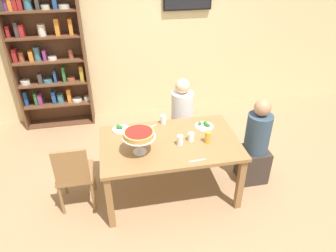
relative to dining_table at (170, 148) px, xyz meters
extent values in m
plane|color=#9E7A56|center=(0.00, 0.00, -0.65)|extent=(12.00, 12.00, 0.00)
cube|color=beige|center=(0.00, 2.20, 0.75)|extent=(8.00, 0.12, 2.80)
cube|color=olive|center=(0.00, 0.00, 0.07)|extent=(1.58, 0.97, 0.04)
cube|color=olive|center=(-0.73, -0.43, -0.30)|extent=(0.07, 0.07, 0.70)
cube|color=olive|center=(0.73, -0.43, -0.30)|extent=(0.07, 0.07, 0.70)
cube|color=olive|center=(-0.73, 0.43, -0.30)|extent=(0.07, 0.07, 0.70)
cube|color=olive|center=(0.73, 0.43, -0.30)|extent=(0.07, 0.07, 0.70)
cube|color=brown|center=(-2.02, 1.98, 0.45)|extent=(0.03, 0.30, 2.20)
cube|color=brown|center=(-0.95, 1.98, 0.45)|extent=(0.03, 0.30, 2.20)
cube|color=brown|center=(-1.48, 2.12, 0.45)|extent=(1.10, 0.02, 2.20)
cube|color=brown|center=(-1.48, 1.98, -0.64)|extent=(1.04, 0.28, 0.02)
cube|color=brown|center=(-1.48, 1.98, -0.27)|extent=(1.04, 0.28, 0.02)
cube|color=brown|center=(-1.48, 1.98, 0.09)|extent=(1.04, 0.28, 0.02)
cube|color=brown|center=(-1.48, 1.98, 0.46)|extent=(1.04, 0.28, 0.02)
cube|color=brown|center=(-1.48, 1.98, 0.83)|extent=(1.04, 0.28, 0.02)
cube|color=brown|center=(-1.48, 1.98, 1.19)|extent=(1.04, 0.28, 0.02)
cube|color=navy|center=(-1.96, 1.98, -0.14)|extent=(0.05, 0.10, 0.24)
cube|color=#2D6B38|center=(-1.81, 1.98, -0.16)|extent=(0.04, 0.13, 0.21)
cube|color=#7A3370|center=(-1.75, 1.98, -0.17)|extent=(0.06, 0.13, 0.18)
cube|color=navy|center=(-1.53, 1.98, -0.15)|extent=(0.06, 0.13, 0.21)
cylinder|color=#3D7084|center=(-1.44, 1.98, -0.19)|extent=(0.11, 0.11, 0.15)
cube|color=orange|center=(-1.29, 1.98, -0.15)|extent=(0.06, 0.12, 0.23)
cylinder|color=silver|center=(-1.17, 1.98, -0.24)|extent=(0.16, 0.16, 0.04)
cylinder|color=beige|center=(-1.00, 1.98, -0.23)|extent=(0.13, 0.13, 0.07)
cylinder|color=beige|center=(-1.91, 1.98, 0.14)|extent=(0.15, 0.15, 0.06)
cube|color=#3D3838|center=(-1.67, 1.98, 0.19)|extent=(0.06, 0.13, 0.16)
cylinder|color=#3D7084|center=(-1.57, 1.98, 0.13)|extent=(0.14, 0.14, 0.06)
cube|color=navy|center=(-1.44, 1.98, 0.20)|extent=(0.04, 0.13, 0.19)
cube|color=#2D6B38|center=(-1.31, 1.98, 0.23)|extent=(0.04, 0.13, 0.24)
cylinder|color=brown|center=(-1.22, 1.98, 0.13)|extent=(0.13, 0.13, 0.06)
cube|color=#B7932D|center=(-1.04, 1.98, 0.22)|extent=(0.06, 0.13, 0.24)
cube|color=maroon|center=(-1.95, 1.98, 0.57)|extent=(0.06, 0.13, 0.20)
cylinder|color=brown|center=(-1.87, 1.98, 0.54)|extent=(0.08, 0.08, 0.14)
cube|color=orange|center=(-1.73, 1.98, 0.55)|extent=(0.06, 0.13, 0.16)
cylinder|color=#3D7084|center=(-1.64, 1.98, 0.57)|extent=(0.10, 0.10, 0.20)
cube|color=#7A3370|center=(-1.53, 1.98, 0.55)|extent=(0.04, 0.13, 0.16)
cylinder|color=silver|center=(-1.43, 1.98, 0.50)|extent=(0.14, 0.14, 0.05)
cylinder|color=brown|center=(-1.15, 1.98, 0.54)|extent=(0.07, 0.07, 0.14)
cube|color=maroon|center=(-1.96, 1.98, 0.92)|extent=(0.05, 0.10, 0.16)
cube|color=#3D3838|center=(-1.84, 1.98, 0.95)|extent=(0.05, 0.13, 0.21)
cube|color=maroon|center=(-1.77, 1.98, 0.93)|extent=(0.06, 0.13, 0.18)
cylinder|color=silver|center=(-1.50, 1.98, 0.92)|extent=(0.11, 0.11, 0.16)
cube|color=orange|center=(-1.28, 1.98, 0.96)|extent=(0.06, 0.13, 0.24)
cube|color=orange|center=(-1.09, 1.98, 0.95)|extent=(0.05, 0.13, 0.23)
cube|color=#3D3838|center=(-1.95, 1.98, 1.31)|extent=(0.07, 0.13, 0.21)
cube|color=#7A3370|center=(-1.89, 1.98, 1.30)|extent=(0.04, 0.10, 0.19)
cube|color=orange|center=(-1.84, 1.98, 1.32)|extent=(0.05, 0.13, 0.23)
cube|color=maroon|center=(-1.78, 1.98, 1.30)|extent=(0.06, 0.13, 0.20)
cube|color=maroon|center=(-1.71, 1.98, 1.29)|extent=(0.06, 0.13, 0.17)
cylinder|color=#3D7084|center=(-1.62, 1.98, 1.30)|extent=(0.12, 0.12, 0.19)
cube|color=#3D3838|center=(-1.48, 1.98, 1.32)|extent=(0.05, 0.13, 0.22)
cylinder|color=beige|center=(-1.39, 1.98, 1.24)|extent=(0.13, 0.13, 0.06)
cube|color=navy|center=(-1.25, 1.98, 1.31)|extent=(0.06, 0.13, 0.21)
cylinder|color=beige|center=(-1.14, 1.98, 1.23)|extent=(0.16, 0.16, 0.06)
cube|color=#382D28|center=(0.34, 0.80, -0.43)|extent=(0.34, 0.34, 0.45)
cylinder|color=silver|center=(0.34, 0.80, 0.05)|extent=(0.30, 0.30, 0.50)
sphere|color=beige|center=(0.34, 0.80, 0.40)|extent=(0.20, 0.20, 0.20)
cube|color=#382D28|center=(1.10, 0.03, -0.43)|extent=(0.34, 0.34, 0.45)
cylinder|color=#33475B|center=(1.10, 0.03, 0.05)|extent=(0.30, 0.30, 0.50)
sphere|color=#A87A5B|center=(1.10, 0.03, 0.40)|extent=(0.20, 0.20, 0.20)
cube|color=olive|center=(-1.10, 0.03, -0.22)|extent=(0.40, 0.40, 0.04)
cube|color=olive|center=(-1.10, -0.15, 0.01)|extent=(0.36, 0.04, 0.42)
cylinder|color=olive|center=(-1.27, 0.21, -0.45)|extent=(0.04, 0.04, 0.41)
cylinder|color=olive|center=(-0.92, 0.21, -0.45)|extent=(0.04, 0.04, 0.41)
cylinder|color=olive|center=(-1.27, -0.14, -0.45)|extent=(0.04, 0.04, 0.41)
cylinder|color=olive|center=(-0.92, -0.14, -0.45)|extent=(0.04, 0.04, 0.41)
cylinder|color=silver|center=(-0.36, -0.14, 0.09)|extent=(0.15, 0.15, 0.01)
cylinder|color=silver|center=(-0.36, -0.14, 0.19)|extent=(0.03, 0.03, 0.19)
cylinder|color=silver|center=(-0.36, -0.14, 0.29)|extent=(0.35, 0.35, 0.01)
cylinder|color=tan|center=(-0.36, -0.14, 0.32)|extent=(0.32, 0.32, 0.05)
cylinder|color=maroon|center=(-0.36, -0.14, 0.35)|extent=(0.29, 0.29, 0.00)
cylinder|color=white|center=(0.48, 0.23, 0.09)|extent=(0.23, 0.23, 0.01)
sphere|color=#2D7028|center=(0.50, 0.23, 0.13)|extent=(0.05, 0.05, 0.05)
sphere|color=#2D7028|center=(0.52, 0.20, 0.12)|extent=(0.04, 0.04, 0.04)
sphere|color=#2D7028|center=(0.43, 0.27, 0.12)|extent=(0.04, 0.04, 0.04)
sphere|color=#2D7028|center=(0.50, 0.27, 0.12)|extent=(0.04, 0.04, 0.04)
cylinder|color=white|center=(-0.53, 0.36, 0.09)|extent=(0.21, 0.21, 0.01)
sphere|color=#2D7028|center=(-0.55, 0.37, 0.13)|extent=(0.06, 0.06, 0.06)
sphere|color=#2D7028|center=(-0.53, 0.37, 0.12)|extent=(0.04, 0.04, 0.04)
cylinder|color=gold|center=(0.42, -0.09, 0.16)|extent=(0.07, 0.07, 0.14)
cylinder|color=white|center=(0.00, 0.41, 0.14)|extent=(0.07, 0.07, 0.11)
cylinder|color=white|center=(0.10, -0.08, 0.15)|extent=(0.07, 0.07, 0.12)
cylinder|color=white|center=(0.24, -0.02, 0.14)|extent=(0.07, 0.07, 0.10)
cube|color=silver|center=(0.21, -0.40, 0.09)|extent=(0.18, 0.03, 0.00)
cube|color=silver|center=(-0.18, 0.36, 0.09)|extent=(0.17, 0.08, 0.00)
camera|label=1|loc=(-0.58, -2.86, 2.10)|focal=33.22mm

